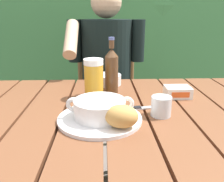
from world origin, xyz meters
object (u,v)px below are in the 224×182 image
Objects in this scene: bread_roll at (122,116)px; diner_bowl at (108,80)px; soup_bowl at (100,108)px; serving_plate at (100,118)px; chair_near_diner at (107,95)px; butter_tub at (178,92)px; beer_glass at (94,78)px; table_knife at (140,108)px; water_glass_small at (161,106)px; person_eating at (106,68)px; beer_bottle at (112,70)px.

diner_bowl is at bearing 93.35° from bread_roll.
serving_plate is at bearing 90.00° from soup_bowl.
chair_near_diner is 0.83m from butter_tub.
beer_glass is (-0.09, 0.31, 0.04)m from bread_roll.
serving_plate reaches higher than table_knife.
butter_tub is 0.81× the size of diner_bowl.
bread_roll is 0.40m from butter_tub.
soup_bowl is at bearing -172.32° from water_glass_small.
water_glass_small reaches higher than table_knife.
butter_tub is at bearing 33.37° from soup_bowl.
person_eating is at bearing 119.09° from butter_tub.
bread_roll is (0.03, -0.83, 0.04)m from person_eating.
chair_near_diner is 3.35× the size of serving_plate.
beer_bottle reaches higher than chair_near_diner.
beer_glass is at bearing -95.13° from chair_near_diner.
bread_roll reaches higher than diner_bowl.
chair_near_diner is 1.07m from bread_roll.
bread_roll is 0.71× the size of table_knife.
water_glass_small is at bearing -76.12° from person_eating.
table_knife is (0.11, -0.86, 0.24)m from chair_near_diner.
water_glass_small is at bearing 7.68° from serving_plate.
water_glass_small is (0.18, -0.73, 0.03)m from person_eating.
serving_plate is 0.04m from soup_bowl.
beer_glass reaches higher than soup_bowl.
beer_bottle reaches higher than diner_bowl.
soup_bowl is at bearing -90.00° from serving_plate.
beer_glass is 0.24m from table_knife.
butter_tub is at bearing 58.07° from water_glass_small.
butter_tub is (0.12, 0.19, -0.01)m from water_glass_small.
chair_near_diner reaches higher than serving_plate.
beer_bottle is (0.05, 0.29, 0.06)m from soup_bowl.
person_eating reaches higher than water_glass_small.
person_eating is at bearing 99.89° from table_knife.
beer_glass reaches higher than bread_roll.
table_knife is (0.15, 0.09, -0.04)m from soup_bowl.
serving_plate is 0.11m from bread_roll.
chair_near_diner is at bearing 90.00° from diner_bowl.
butter_tub reaches higher than serving_plate.
soup_bowl reaches higher than serving_plate.
beer_glass is 0.21m from diner_bowl.
table_knife is at bearing -80.11° from person_eating.
diner_bowl is at bearing 84.85° from serving_plate.
bread_roll is at bearing -87.51° from beer_bottle.
person_eating reaches higher than soup_bowl.
chair_near_diner is 0.59m from diner_bowl.
person_eating is 0.53m from beer_glass.
soup_bowl is 1.44× the size of table_knife.
soup_bowl is at bearing -95.15° from diner_bowl.
water_glass_small is (0.21, 0.03, -0.01)m from soup_bowl.
chair_near_diner is 0.90m from table_knife.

